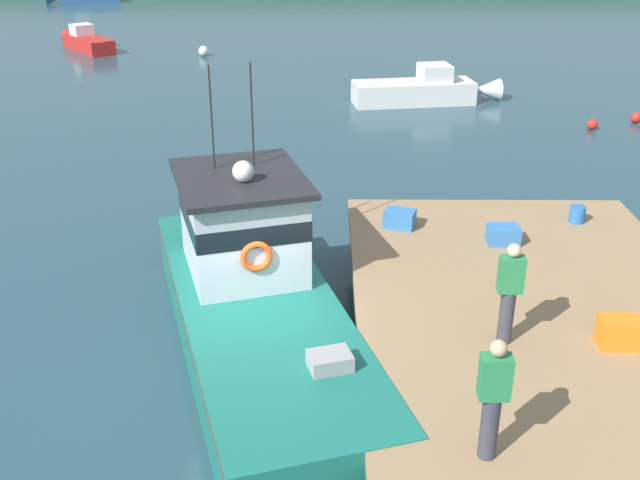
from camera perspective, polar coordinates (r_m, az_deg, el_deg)
ground_plane at (r=13.23m, az=-5.34°, el=-9.04°), size 200.00×200.00×0.00m
dock at (r=13.07m, az=15.97°, el=-4.93°), size 6.00×9.00×1.20m
main_fishing_boat at (r=13.10m, az=-5.18°, el=-4.24°), size 4.79×9.90×4.80m
crate_stack_near_edge at (r=15.24m, az=6.08°, el=1.63°), size 0.71×0.61×0.35m
crate_single_by_cleat at (r=12.09m, az=21.83°, el=-6.54°), size 0.61×0.46×0.44m
crate_stack_mid_dock at (r=14.88m, az=13.78°, el=0.40°), size 0.61×0.45×0.34m
bait_bucket at (r=16.26m, az=19.00°, el=1.87°), size 0.32×0.32×0.34m
deckhand_by_the_boat at (r=9.08m, az=13.03°, el=-11.59°), size 0.36×0.22×1.63m
deckhand_further_back at (r=11.34m, az=14.21°, el=-3.82°), size 0.36×0.22×1.63m
moored_boat_mid_harbor at (r=29.53m, az=7.91°, el=11.25°), size 5.85×2.15×1.46m
moored_boat_outer_mooring at (r=41.63m, az=-17.41°, el=14.25°), size 3.79×4.45×1.24m
mooring_buoy_outer at (r=38.67m, az=-8.86°, el=14.04°), size 0.50×0.50×0.50m
mooring_buoy_inshore at (r=27.49m, az=20.01°, el=8.28°), size 0.36×0.36×0.36m
mooring_buoy_spare_mooring at (r=28.89m, az=22.93°, el=8.59°), size 0.38×0.38×0.38m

